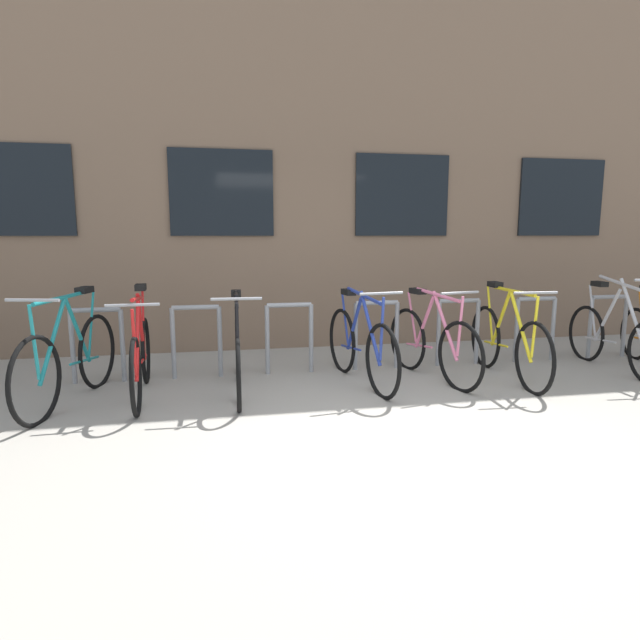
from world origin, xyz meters
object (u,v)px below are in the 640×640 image
object	(u,v)px
bicycle_pink	(432,343)
bicycle_silver	(616,337)
bicycle_blue	(360,346)
bicycle_yellow	(507,342)
bicycle_red	(141,357)
bicycle_black	(238,354)
bicycle_teal	(70,359)

from	to	relation	value
bicycle_pink	bicycle_silver	bearing A→B (deg)	-2.29
bicycle_silver	bicycle_blue	world-z (taller)	bicycle_silver
bicycle_yellow	bicycle_red	bearing A→B (deg)	178.76
bicycle_silver	bicycle_pink	size ratio (longest dim) A/B	1.08
bicycle_black	bicycle_silver	bearing A→B (deg)	-0.01
bicycle_teal	bicycle_silver	bearing A→B (deg)	0.69
bicycle_blue	bicycle_teal	size ratio (longest dim) A/B	0.97
bicycle_blue	bicycle_teal	distance (m)	2.77
bicycle_black	bicycle_teal	world-z (taller)	bicycle_teal
bicycle_red	bicycle_yellow	bearing A→B (deg)	-1.24
bicycle_black	bicycle_blue	xyz separation A→B (m)	(1.26, 0.07, 0.02)
bicycle_black	bicycle_red	world-z (taller)	bicycle_red
bicycle_silver	bicycle_yellow	bearing A→B (deg)	-177.46
bicycle_black	bicycle_blue	bearing A→B (deg)	2.98
bicycle_silver	bicycle_teal	bearing A→B (deg)	-179.31
bicycle_silver	bicycle_teal	world-z (taller)	bicycle_silver
bicycle_black	bicycle_pink	size ratio (longest dim) A/B	1.07
bicycle_yellow	bicycle_pink	distance (m)	0.81
bicycle_black	bicycle_silver	world-z (taller)	bicycle_silver
bicycle_yellow	bicycle_silver	distance (m)	1.37
bicycle_yellow	bicycle_teal	bearing A→B (deg)	-179.89
bicycle_black	bicycle_yellow	world-z (taller)	bicycle_yellow
bicycle_teal	bicycle_red	world-z (taller)	bicycle_red
bicycle_yellow	bicycle_pink	world-z (taller)	bicycle_yellow
bicycle_pink	bicycle_red	distance (m)	2.96
bicycle_yellow	bicycle_red	world-z (taller)	bicycle_red
bicycle_yellow	bicycle_pink	xyz separation A→B (m)	(-0.79, 0.15, -0.01)
bicycle_silver	bicycle_pink	xyz separation A→B (m)	(-2.16, 0.09, -0.00)
bicycle_pink	bicycle_teal	world-z (taller)	bicycle_teal
bicycle_teal	bicycle_blue	bearing A→B (deg)	2.80
bicycle_black	bicycle_blue	world-z (taller)	bicycle_blue
bicycle_black	bicycle_silver	xyz separation A→B (m)	(4.22, -0.00, 0.02)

